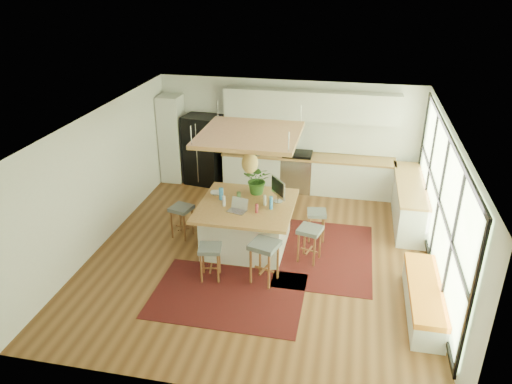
% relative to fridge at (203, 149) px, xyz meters
% --- Properties ---
extents(floor, '(7.00, 7.00, 0.00)m').
position_rel_fridge_xyz_m(floor, '(2.12, -3.17, -0.93)').
color(floor, '#573218').
rests_on(floor, ground).
extents(ceiling, '(7.00, 7.00, 0.00)m').
position_rel_fridge_xyz_m(ceiling, '(2.12, -3.17, 1.78)').
color(ceiling, white).
rests_on(ceiling, ground).
extents(wall_back, '(6.50, 0.00, 6.50)m').
position_rel_fridge_xyz_m(wall_back, '(2.12, 0.33, 0.42)').
color(wall_back, silver).
rests_on(wall_back, ground).
extents(wall_front, '(6.50, 0.00, 6.50)m').
position_rel_fridge_xyz_m(wall_front, '(2.12, -6.67, 0.42)').
color(wall_front, silver).
rests_on(wall_front, ground).
extents(wall_left, '(0.00, 7.00, 7.00)m').
position_rel_fridge_xyz_m(wall_left, '(-1.13, -3.17, 0.42)').
color(wall_left, silver).
rests_on(wall_left, ground).
extents(wall_right, '(0.00, 7.00, 7.00)m').
position_rel_fridge_xyz_m(wall_right, '(5.37, -3.17, 0.42)').
color(wall_right, silver).
rests_on(wall_right, ground).
extents(window_wall, '(0.10, 6.20, 2.60)m').
position_rel_fridge_xyz_m(window_wall, '(5.34, -3.17, 0.47)').
color(window_wall, black).
rests_on(window_wall, wall_right).
extents(pantry, '(0.55, 0.60, 2.25)m').
position_rel_fridge_xyz_m(pantry, '(-0.83, 0.01, 0.20)').
color(pantry, silver).
rests_on(pantry, floor).
extents(back_counter_base, '(4.20, 0.60, 0.88)m').
position_rel_fridge_xyz_m(back_counter_base, '(2.67, 0.01, -0.49)').
color(back_counter_base, silver).
rests_on(back_counter_base, floor).
extents(back_counter_top, '(4.24, 0.64, 0.05)m').
position_rel_fridge_xyz_m(back_counter_top, '(2.67, 0.01, -0.03)').
color(back_counter_top, olive).
rests_on(back_counter_top, back_counter_base).
extents(backsplash, '(4.20, 0.02, 0.80)m').
position_rel_fridge_xyz_m(backsplash, '(2.67, 0.31, 0.43)').
color(backsplash, white).
rests_on(backsplash, wall_back).
extents(upper_cabinets, '(4.20, 0.34, 0.70)m').
position_rel_fridge_xyz_m(upper_cabinets, '(2.67, 0.15, 1.22)').
color(upper_cabinets, silver).
rests_on(upper_cabinets, wall_back).
extents(range, '(0.76, 0.62, 1.00)m').
position_rel_fridge_xyz_m(range, '(2.42, 0.01, -0.43)').
color(range, '#A5A5AA').
rests_on(range, floor).
extents(right_counter_base, '(0.60, 2.50, 0.88)m').
position_rel_fridge_xyz_m(right_counter_base, '(5.05, -1.17, -0.49)').
color(right_counter_base, silver).
rests_on(right_counter_base, floor).
extents(right_counter_top, '(0.64, 2.54, 0.05)m').
position_rel_fridge_xyz_m(right_counter_top, '(5.05, -1.17, -0.03)').
color(right_counter_top, olive).
rests_on(right_counter_top, right_counter_base).
extents(window_bench, '(0.52, 2.00, 0.50)m').
position_rel_fridge_xyz_m(window_bench, '(5.07, -4.37, -0.68)').
color(window_bench, silver).
rests_on(window_bench, floor).
extents(ceiling_panel, '(1.86, 1.86, 0.80)m').
position_rel_fridge_xyz_m(ceiling_panel, '(1.82, -2.77, 1.12)').
color(ceiling_panel, olive).
rests_on(ceiling_panel, ceiling).
extents(rug_near, '(2.60, 1.80, 0.01)m').
position_rel_fridge_xyz_m(rug_near, '(1.82, -4.61, -0.92)').
color(rug_near, black).
rests_on(rug_near, floor).
extents(rug_right, '(1.80, 2.60, 0.01)m').
position_rel_fridge_xyz_m(rug_right, '(3.39, -2.94, -0.92)').
color(rug_right, black).
rests_on(rug_right, floor).
extents(fridge, '(0.99, 0.83, 1.79)m').
position_rel_fridge_xyz_m(fridge, '(0.00, 0.00, 0.00)').
color(fridge, black).
rests_on(fridge, floor).
extents(island, '(1.85, 1.85, 0.93)m').
position_rel_fridge_xyz_m(island, '(1.78, -2.91, -0.46)').
color(island, olive).
rests_on(island, floor).
extents(stool_near_left, '(0.46, 0.46, 0.67)m').
position_rel_fridge_xyz_m(stool_near_left, '(1.39, -4.16, -0.57)').
color(stool_near_left, '#4B5153').
rests_on(stool_near_left, floor).
extents(stool_near_right, '(0.59, 0.59, 0.80)m').
position_rel_fridge_xyz_m(stool_near_right, '(2.36, -4.06, -0.57)').
color(stool_near_right, '#4B5153').
rests_on(stool_near_right, floor).
extents(stool_right_front, '(0.51, 0.51, 0.71)m').
position_rel_fridge_xyz_m(stool_right_front, '(3.08, -3.21, -0.57)').
color(stool_right_front, '#4B5153').
rests_on(stool_right_front, floor).
extents(stool_right_back, '(0.43, 0.43, 0.64)m').
position_rel_fridge_xyz_m(stool_right_back, '(3.13, -2.38, -0.57)').
color(stool_right_back, '#4B5153').
rests_on(stool_right_back, floor).
extents(stool_left_side, '(0.50, 0.50, 0.69)m').
position_rel_fridge_xyz_m(stool_left_side, '(0.38, -2.82, -0.57)').
color(stool_left_side, '#4B5153').
rests_on(stool_left_side, floor).
extents(laptop, '(0.43, 0.45, 0.26)m').
position_rel_fridge_xyz_m(laptop, '(1.67, -3.25, 0.12)').
color(laptop, '#A5A5AA').
rests_on(laptop, island).
extents(monitor, '(0.47, 0.54, 0.49)m').
position_rel_fridge_xyz_m(monitor, '(2.37, -2.67, 0.26)').
color(monitor, '#A5A5AA').
rests_on(monitor, island).
extents(microwave, '(0.66, 0.48, 0.40)m').
position_rel_fridge_xyz_m(microwave, '(1.26, -0.04, 0.20)').
color(microwave, '#A5A5AA').
rests_on(microwave, back_counter_top).
extents(island_plant, '(0.55, 0.61, 0.48)m').
position_rel_fridge_xyz_m(island_plant, '(1.90, -2.36, 0.24)').
color(island_plant, '#1E4C19').
rests_on(island_plant, island).
extents(island_bowl, '(0.27, 0.27, 0.05)m').
position_rel_fridge_xyz_m(island_bowl, '(1.06, -2.58, 0.03)').
color(island_bowl, white).
rests_on(island_bowl, island).
extents(island_bottle_0, '(0.07, 0.07, 0.19)m').
position_rel_fridge_xyz_m(island_bottle_0, '(1.23, -2.81, 0.10)').
color(island_bottle_0, '#3380CD').
rests_on(island_bottle_0, island).
extents(island_bottle_1, '(0.07, 0.07, 0.19)m').
position_rel_fridge_xyz_m(island_bottle_1, '(1.38, -3.06, 0.10)').
color(island_bottle_1, silver).
rests_on(island_bottle_1, island).
extents(island_bottle_2, '(0.07, 0.07, 0.19)m').
position_rel_fridge_xyz_m(island_bottle_2, '(2.03, -3.21, 0.10)').
color(island_bottle_2, '#97323C').
rests_on(island_bottle_2, island).
extents(island_bottle_3, '(0.07, 0.07, 0.19)m').
position_rel_fridge_xyz_m(island_bottle_3, '(2.13, -2.86, 0.10)').
color(island_bottle_3, white).
rests_on(island_bottle_3, island).
extents(island_bottle_4, '(0.07, 0.07, 0.19)m').
position_rel_fridge_xyz_m(island_bottle_4, '(1.58, -2.66, 0.10)').
color(island_bottle_4, '#517948').
rests_on(island_bottle_4, island).
extents(island_bottle_5, '(0.07, 0.07, 0.19)m').
position_rel_fridge_xyz_m(island_bottle_5, '(2.28, -3.01, 0.10)').
color(island_bottle_5, '#3380CD').
rests_on(island_bottle_5, island).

